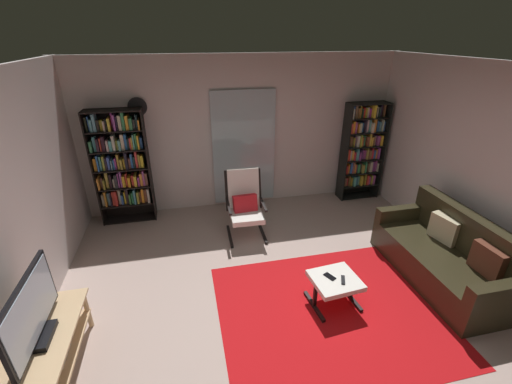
{
  "coord_description": "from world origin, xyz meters",
  "views": [
    {
      "loc": [
        -0.99,
        -2.66,
        2.88
      ],
      "look_at": [
        -0.15,
        1.09,
        1.04
      ],
      "focal_mm": 23.45,
      "sensor_mm": 36.0,
      "label": 1
    }
  ],
  "objects": [
    {
      "name": "television",
      "position": [
        -2.36,
        -0.24,
        0.77
      ],
      "size": [
        0.2,
        0.96,
        0.6
      ],
      "color": "black",
      "rests_on": "tv_stand"
    },
    {
      "name": "cell_phone",
      "position": [
        0.49,
        0.1,
        0.37
      ],
      "size": [
        0.12,
        0.16,
        0.01
      ],
      "primitive_type": "cube",
      "rotation": [
        0.0,
        0.0,
        0.46
      ],
      "color": "black",
      "rests_on": "ottoman"
    },
    {
      "name": "area_rug",
      "position": [
        0.44,
        -0.06,
        0.0
      ],
      "size": [
        2.48,
        2.09,
        0.01
      ],
      "primitive_type": "cube",
      "color": "red",
      "rests_on": "ground"
    },
    {
      "name": "tv_remote",
      "position": [
        0.61,
        0.01,
        0.37
      ],
      "size": [
        0.09,
        0.15,
        0.02
      ],
      "primitive_type": "cube",
      "rotation": [
        0.0,
        0.0,
        -0.42
      ],
      "color": "black",
      "rests_on": "ottoman"
    },
    {
      "name": "wall_clock",
      "position": [
        -1.64,
        2.82,
        1.85
      ],
      "size": [
        0.29,
        0.03,
        0.29
      ],
      "color": "silver"
    },
    {
      "name": "bookshelf_near_sofa",
      "position": [
        2.18,
        2.64,
        0.96
      ],
      "size": [
        0.74,
        0.3,
        1.8
      ],
      "color": "black",
      "rests_on": "ground"
    },
    {
      "name": "ground_plane",
      "position": [
        0.0,
        0.0,
        0.0
      ],
      "size": [
        7.02,
        7.02,
        0.0
      ],
      "primitive_type": "plane",
      "color": "#B69C91"
    },
    {
      "name": "lounge_armchair",
      "position": [
        -0.16,
        1.81,
        0.53
      ],
      "size": [
        0.58,
        0.67,
        1.02
      ],
      "color": "black",
      "rests_on": "ground"
    },
    {
      "name": "leather_sofa",
      "position": [
        2.11,
        0.19,
        0.32
      ],
      "size": [
        0.82,
        1.82,
        0.88
      ],
      "color": "#2C2717",
      "rests_on": "ground"
    },
    {
      "name": "glass_door_panel",
      "position": [
        0.03,
        2.83,
        1.05
      ],
      "size": [
        1.1,
        0.01,
        2.0
      ],
      "primitive_type": "cube",
      "color": "silver"
    },
    {
      "name": "tv_stand",
      "position": [
        -2.37,
        -0.24,
        0.32
      ],
      "size": [
        0.52,
        1.21,
        0.48
      ],
      "color": "tan",
      "rests_on": "ground"
    },
    {
      "name": "wall_back",
      "position": [
        0.0,
        2.9,
        1.3
      ],
      "size": [
        5.6,
        0.06,
        2.6
      ],
      "primitive_type": "cube",
      "color": "silver",
      "rests_on": "ground"
    },
    {
      "name": "bookshelf_near_tv",
      "position": [
        -1.99,
        2.67,
        1.0
      ],
      "size": [
        0.85,
        0.3,
        1.86
      ],
      "color": "black",
      "rests_on": "ground"
    },
    {
      "name": "ottoman",
      "position": [
        0.54,
        0.06,
        0.3
      ],
      "size": [
        0.56,
        0.53,
        0.37
      ],
      "color": "white",
      "rests_on": "ground"
    }
  ]
}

